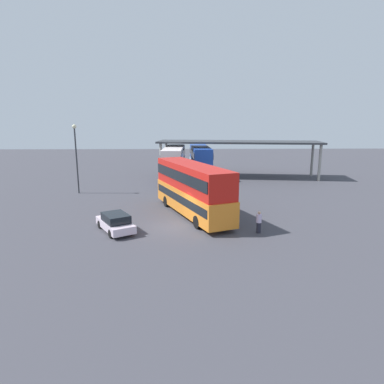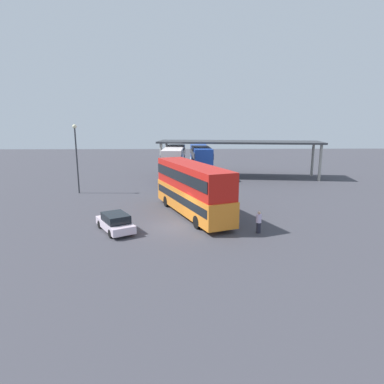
{
  "view_description": "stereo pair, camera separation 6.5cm",
  "coord_description": "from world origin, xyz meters",
  "px_view_note": "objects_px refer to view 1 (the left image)",
  "views": [
    {
      "loc": [
        0.73,
        -24.11,
        7.95
      ],
      "look_at": [
        1.42,
        3.38,
        2.0
      ],
      "focal_mm": 31.19,
      "sensor_mm": 36.0,
      "label": 1
    },
    {
      "loc": [
        0.79,
        -24.12,
        7.95
      ],
      "look_at": [
        1.42,
        3.38,
        2.0
      ],
      "focal_mm": 31.19,
      "sensor_mm": 36.0,
      "label": 2
    }
  ],
  "objects_px": {
    "double_decker_main": "(192,187)",
    "parked_hatchback": "(115,222)",
    "double_decker_mid_row": "(200,160)",
    "lamppost_tall": "(76,150)",
    "pedestrian_waiting": "(259,222)",
    "double_decker_near_canopy": "(174,162)"
  },
  "relations": [
    {
      "from": "double_decker_mid_row",
      "to": "parked_hatchback",
      "type": "bearing_deg",
      "value": 161.16
    },
    {
      "from": "double_decker_main",
      "to": "double_decker_mid_row",
      "type": "bearing_deg",
      "value": -26.62
    },
    {
      "from": "lamppost_tall",
      "to": "double_decker_main",
      "type": "bearing_deg",
      "value": -36.06
    },
    {
      "from": "pedestrian_waiting",
      "to": "double_decker_main",
      "type": "bearing_deg",
      "value": 63.67
    },
    {
      "from": "parked_hatchback",
      "to": "double_decker_near_canopy",
      "type": "height_order",
      "value": "double_decker_near_canopy"
    },
    {
      "from": "double_decker_mid_row",
      "to": "lamppost_tall",
      "type": "relative_size",
      "value": 1.44
    },
    {
      "from": "double_decker_main",
      "to": "lamppost_tall",
      "type": "bearing_deg",
      "value": 32.13
    },
    {
      "from": "double_decker_near_canopy",
      "to": "pedestrian_waiting",
      "type": "bearing_deg",
      "value": -160.77
    },
    {
      "from": "double_decker_main",
      "to": "parked_hatchback",
      "type": "bearing_deg",
      "value": 104.68
    },
    {
      "from": "double_decker_main",
      "to": "lamppost_tall",
      "type": "height_order",
      "value": "lamppost_tall"
    },
    {
      "from": "double_decker_mid_row",
      "to": "lamppost_tall",
      "type": "bearing_deg",
      "value": 127.12
    },
    {
      "from": "double_decker_main",
      "to": "pedestrian_waiting",
      "type": "bearing_deg",
      "value": -157.53
    },
    {
      "from": "double_decker_near_canopy",
      "to": "double_decker_mid_row",
      "type": "xyz_separation_m",
      "value": [
        3.72,
        2.97,
        -0.08
      ]
    },
    {
      "from": "parked_hatchback",
      "to": "double_decker_mid_row",
      "type": "relative_size",
      "value": 0.4
    },
    {
      "from": "parked_hatchback",
      "to": "pedestrian_waiting",
      "type": "xyz_separation_m",
      "value": [
        10.34,
        -0.6,
        0.12
      ]
    },
    {
      "from": "double_decker_mid_row",
      "to": "double_decker_near_canopy",
      "type": "bearing_deg",
      "value": 126.49
    },
    {
      "from": "lamppost_tall",
      "to": "pedestrian_waiting",
      "type": "distance_m",
      "value": 22.26
    },
    {
      "from": "double_decker_mid_row",
      "to": "lamppost_tall",
      "type": "height_order",
      "value": "lamppost_tall"
    },
    {
      "from": "double_decker_near_canopy",
      "to": "lamppost_tall",
      "type": "relative_size",
      "value": 1.54
    },
    {
      "from": "double_decker_main",
      "to": "pedestrian_waiting",
      "type": "xyz_separation_m",
      "value": [
        4.67,
        -4.79,
        -1.6
      ]
    },
    {
      "from": "double_decker_main",
      "to": "parked_hatchback",
      "type": "distance_m",
      "value": 7.26
    },
    {
      "from": "double_decker_mid_row",
      "to": "pedestrian_waiting",
      "type": "xyz_separation_m",
      "value": [
        2.95,
        -25.31,
        -1.52
      ]
    }
  ]
}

